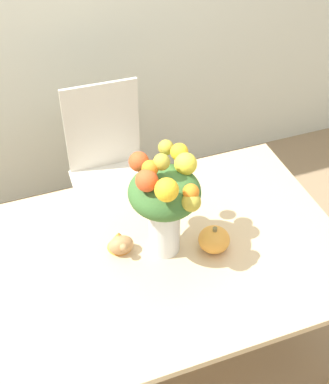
{
  "coord_description": "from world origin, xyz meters",
  "views": [
    {
      "loc": [
        -0.42,
        -1.33,
        2.31
      ],
      "look_at": [
        0.08,
        0.02,
        1.04
      ],
      "focal_mm": 50.0,
      "sensor_mm": 36.0,
      "label": 1
    }
  ],
  "objects_px": {
    "pumpkin": "(214,239)",
    "flower_vase": "(165,198)",
    "turkey_figurine": "(120,242)",
    "dining_chair_near_window": "(111,172)"
  },
  "relations": [
    {
      "from": "flower_vase",
      "to": "pumpkin",
      "type": "relative_size",
      "value": 3.77
    },
    {
      "from": "flower_vase",
      "to": "pumpkin",
      "type": "height_order",
      "value": "flower_vase"
    },
    {
      "from": "pumpkin",
      "to": "turkey_figurine",
      "type": "relative_size",
      "value": 0.93
    },
    {
      "from": "pumpkin",
      "to": "turkey_figurine",
      "type": "xyz_separation_m",
      "value": [
        -0.35,
        0.12,
        -0.01
      ]
    },
    {
      "from": "pumpkin",
      "to": "dining_chair_near_window",
      "type": "height_order",
      "value": "dining_chair_near_window"
    },
    {
      "from": "pumpkin",
      "to": "flower_vase",
      "type": "bearing_deg",
      "value": 159.32
    },
    {
      "from": "flower_vase",
      "to": "dining_chair_near_window",
      "type": "bearing_deg",
      "value": 90.23
    },
    {
      "from": "flower_vase",
      "to": "turkey_figurine",
      "type": "height_order",
      "value": "flower_vase"
    },
    {
      "from": "pumpkin",
      "to": "turkey_figurine",
      "type": "height_order",
      "value": "pumpkin"
    },
    {
      "from": "turkey_figurine",
      "to": "dining_chair_near_window",
      "type": "distance_m",
      "value": 0.85
    }
  ]
}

